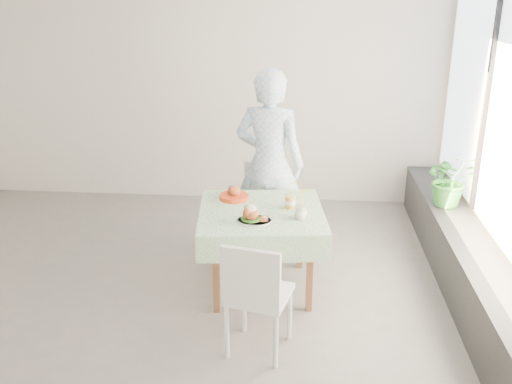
# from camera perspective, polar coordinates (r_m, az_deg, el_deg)

# --- Properties ---
(floor) EXTENTS (6.00, 6.00, 0.00)m
(floor) POSITION_cam_1_polar(r_m,az_deg,el_deg) (5.13, -11.24, -10.09)
(floor) COLOR #5E5C59
(floor) RESTS_ON ground
(wall_back) EXTENTS (6.00, 0.02, 2.80)m
(wall_back) POSITION_cam_1_polar(r_m,az_deg,el_deg) (6.98, -6.41, 10.46)
(wall_back) COLOR silver
(wall_back) RESTS_ON ground
(window_ledge) EXTENTS (0.40, 4.80, 0.50)m
(window_ledge) POSITION_cam_1_polar(r_m,az_deg,el_deg) (5.04, 21.24, -8.54)
(window_ledge) COLOR black
(window_ledge) RESTS_ON ground
(cafe_table) EXTENTS (1.15, 1.15, 0.74)m
(cafe_table) POSITION_cam_1_polar(r_m,az_deg,el_deg) (4.94, 0.53, -4.89)
(cafe_table) COLOR brown
(cafe_table) RESTS_ON ground
(chair_far) EXTENTS (0.52, 0.52, 0.89)m
(chair_far) POSITION_cam_1_polar(r_m,az_deg,el_deg) (5.69, 0.23, -3.50)
(chair_far) COLOR white
(chair_far) RESTS_ON ground
(chair_near) EXTENTS (0.51, 0.51, 0.90)m
(chair_near) POSITION_cam_1_polar(r_m,az_deg,el_deg) (4.23, 0.24, -12.38)
(chair_near) COLOR white
(chair_near) RESTS_ON ground
(diner) EXTENTS (0.75, 0.57, 1.85)m
(diner) POSITION_cam_1_polar(r_m,az_deg,el_deg) (5.48, 1.35, 2.82)
(diner) COLOR #96CAF0
(diner) RESTS_ON ground
(main_dish) EXTENTS (0.28, 0.28, 0.14)m
(main_dish) POSITION_cam_1_polar(r_m,az_deg,el_deg) (4.59, -0.35, -2.43)
(main_dish) COLOR white
(main_dish) RESTS_ON cafe_table
(juice_cup_orange) EXTENTS (0.10, 0.10, 0.28)m
(juice_cup_orange) POSITION_cam_1_polar(r_m,az_deg,el_deg) (4.87, 3.44, -0.90)
(juice_cup_orange) COLOR white
(juice_cup_orange) RESTS_ON cafe_table
(juice_cup_lemonade) EXTENTS (0.10, 0.10, 0.29)m
(juice_cup_lemonade) POSITION_cam_1_polar(r_m,az_deg,el_deg) (4.66, 4.47, -1.87)
(juice_cup_lemonade) COLOR white
(juice_cup_lemonade) RESTS_ON cafe_table
(second_dish) EXTENTS (0.26, 0.26, 0.12)m
(second_dish) POSITION_cam_1_polar(r_m,az_deg,el_deg) (5.08, -2.22, -0.32)
(second_dish) COLOR #BA3713
(second_dish) RESTS_ON cafe_table
(potted_plant) EXTENTS (0.53, 0.47, 0.53)m
(potted_plant) POSITION_cam_1_polar(r_m,az_deg,el_deg) (5.84, 18.86, 1.21)
(potted_plant) COLOR #31802A
(potted_plant) RESTS_ON window_ledge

